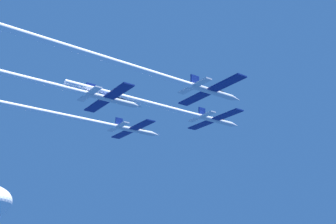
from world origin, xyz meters
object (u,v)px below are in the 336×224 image
object	(u,v)px
jet_right_wing	(152,73)
jet_lead	(178,111)
jet_slot	(51,85)
jet_left_wing	(91,121)

from	to	relation	value
jet_right_wing	jet_lead	bearing A→B (deg)	130.59
jet_lead	jet_slot	size ratio (longest dim) A/B	0.97
jet_left_wing	jet_slot	world-z (taller)	jet_slot
jet_lead	jet_right_wing	world-z (taller)	jet_lead
jet_lead	jet_slot	bearing A→B (deg)	-90.14
jet_left_wing	jet_lead	bearing A→B (deg)	44.98
jet_left_wing	jet_right_wing	distance (m)	30.07
jet_slot	jet_lead	bearing A→B (deg)	89.86
jet_lead	jet_right_wing	xyz separation A→B (m)	(14.60, -17.04, -0.64)
jet_lead	jet_slot	xyz separation A→B (m)	(-0.08, -31.18, -1.33)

